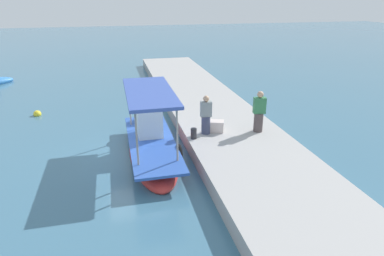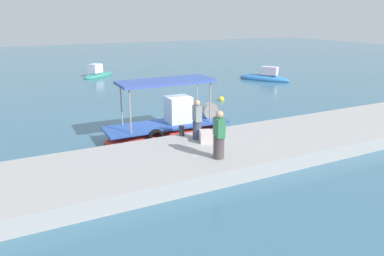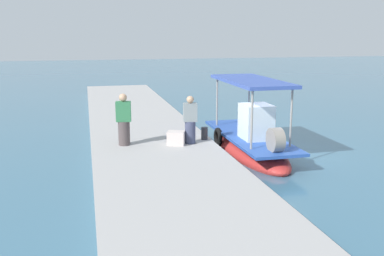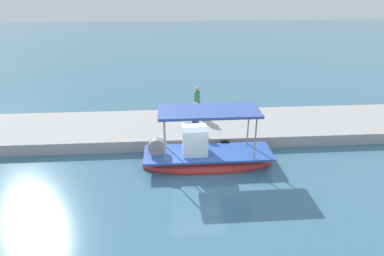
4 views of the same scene
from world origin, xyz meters
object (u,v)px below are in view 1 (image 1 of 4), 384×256
(main_fishing_boat, at_px, (152,144))
(fisherman_by_crate, at_px, (206,117))
(cargo_crate, at_px, (217,126))
(mooring_bollard, at_px, (194,134))
(fisherman_near_bollard, at_px, (259,113))
(marker_buoy, at_px, (37,114))

(main_fishing_boat, height_order, fisherman_by_crate, main_fishing_boat)
(cargo_crate, bearing_deg, main_fishing_boat, 98.20)
(main_fishing_boat, relative_size, mooring_bollard, 13.78)
(fisherman_by_crate, distance_m, mooring_bollard, 0.92)
(fisherman_near_bollard, xyz_separation_m, fisherman_by_crate, (0.28, 2.26, -0.05))
(mooring_bollard, bearing_deg, main_fishing_boat, 85.94)
(fisherman_near_bollard, bearing_deg, mooring_bollard, 92.80)
(marker_buoy, bearing_deg, fisherman_by_crate, -126.97)
(fisherman_near_bollard, relative_size, mooring_bollard, 4.03)
(main_fishing_boat, distance_m, fisherman_by_crate, 2.52)
(fisherman_near_bollard, height_order, fisherman_by_crate, fisherman_near_bollard)
(fisherman_near_bollard, distance_m, cargo_crate, 1.86)
(main_fishing_boat, relative_size, cargo_crate, 10.53)
(fisherman_near_bollard, height_order, marker_buoy, fisherman_near_bollard)
(fisherman_by_crate, relative_size, cargo_crate, 2.88)
(main_fishing_boat, bearing_deg, mooring_bollard, -94.06)
(main_fishing_boat, bearing_deg, marker_buoy, 41.48)
(main_fishing_boat, height_order, cargo_crate, main_fishing_boat)
(mooring_bollard, bearing_deg, cargo_crate, -65.15)
(cargo_crate, bearing_deg, fisherman_near_bollard, -102.87)
(main_fishing_boat, distance_m, marker_buoy, 8.23)
(fisherman_by_crate, distance_m, cargo_crate, 0.75)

